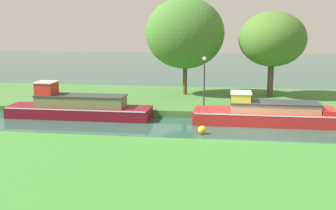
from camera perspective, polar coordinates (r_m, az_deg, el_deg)
ground_plane at (r=23.05m, az=9.86°, el=-3.03°), size 120.00×120.00×0.00m
riverbank_far at (r=29.87m, az=9.58°, el=0.50°), size 72.00×10.00×0.40m
riverbank_near at (r=14.39m, az=10.67°, el=-10.71°), size 72.00×10.00×0.40m
red_barge at (r=24.16m, az=12.78°, el=-1.10°), size 7.56×2.18×1.75m
maroon_narrowboat at (r=25.65m, az=-11.88°, el=-0.28°), size 8.45×1.93×2.10m
willow_tree_left at (r=30.45m, az=2.24°, el=9.48°), size 5.54×4.38×6.85m
willow_tree_centre at (r=30.49m, az=13.68°, el=8.48°), size 4.59×4.72×5.89m
lamp_post at (r=26.39m, az=4.83°, el=3.92°), size 0.24×0.24×3.06m
channel_buoy at (r=21.53m, az=4.54°, el=-3.32°), size 0.41×0.41×0.41m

